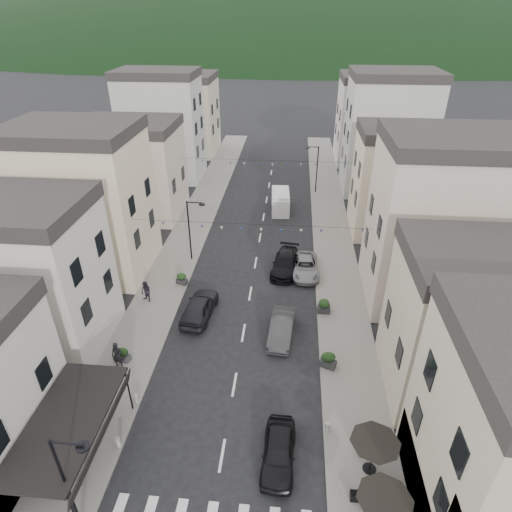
% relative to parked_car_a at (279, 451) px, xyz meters
% --- Properties ---
extents(sidewalk_left, '(4.00, 76.00, 0.12)m').
position_rel_parked_car_a_xyz_m(sidewalk_left, '(-10.53, 26.00, -0.67)').
color(sidewalk_left, slate).
rests_on(sidewalk_left, ground).
extents(sidewalk_right, '(4.00, 76.00, 0.12)m').
position_rel_parked_car_a_xyz_m(sidewalk_right, '(4.47, 26.00, -0.67)').
color(sidewalk_right, slate).
rests_on(sidewalk_right, ground).
extents(hill_backdrop, '(640.00, 360.00, 70.00)m').
position_rel_parked_car_a_xyz_m(hill_backdrop, '(-3.03, 294.00, -0.73)').
color(hill_backdrop, black).
rests_on(hill_backdrop, ground).
extents(boutique_awning, '(3.77, 7.50, 3.28)m').
position_rel_parked_car_a_xyz_m(boutique_awning, '(-10.28, -1.00, 2.38)').
color(boutique_awning, black).
rests_on(boutique_awning, ground).
extents(buildings_row_left, '(10.20, 54.16, 14.00)m').
position_rel_parked_car_a_xyz_m(buildings_row_left, '(-17.53, 31.75, 5.39)').
color(buildings_row_left, beige).
rests_on(buildings_row_left, ground).
extents(buildings_row_right, '(10.20, 54.16, 14.50)m').
position_rel_parked_car_a_xyz_m(buildings_row_right, '(11.47, 30.59, 5.59)').
color(buildings_row_right, '#B6A991').
rests_on(buildings_row_right, ground).
extents(cafe_terrace, '(2.50, 8.10, 2.53)m').
position_rel_parked_car_a_xyz_m(cafe_terrace, '(4.67, -3.20, 1.62)').
color(cafe_terrace, black).
rests_on(cafe_terrace, ground).
extents(streetlamp_left_near, '(1.70, 0.56, 6.00)m').
position_rel_parked_car_a_xyz_m(streetlamp_left_near, '(-8.85, -4.00, 2.97)').
color(streetlamp_left_near, black).
rests_on(streetlamp_left_near, ground).
extents(streetlamp_left_far, '(1.70, 0.56, 6.00)m').
position_rel_parked_car_a_xyz_m(streetlamp_left_far, '(-8.85, 20.00, 2.97)').
color(streetlamp_left_far, black).
rests_on(streetlamp_left_far, ground).
extents(streetlamp_right_far, '(1.70, 0.56, 6.00)m').
position_rel_parked_car_a_xyz_m(streetlamp_right_far, '(2.79, 38.00, 2.97)').
color(streetlamp_right_far, black).
rests_on(streetlamp_right_far, ground).
extents(bollards, '(11.66, 10.26, 0.60)m').
position_rel_parked_car_a_xyz_m(bollards, '(-3.03, -0.50, -0.31)').
color(bollards, gray).
rests_on(bollards, ground).
extents(bunting_near, '(19.00, 0.28, 0.62)m').
position_rel_parked_car_a_xyz_m(bunting_near, '(-3.03, 16.00, 4.92)').
color(bunting_near, black).
rests_on(bunting_near, ground).
extents(bunting_far, '(19.00, 0.28, 0.62)m').
position_rel_parked_car_a_xyz_m(bunting_far, '(-3.03, 32.00, 4.92)').
color(bunting_far, black).
rests_on(bunting_far, ground).
extents(parked_car_a, '(1.88, 4.35, 1.46)m').
position_rel_parked_car_a_xyz_m(parked_car_a, '(0.00, 0.00, 0.00)').
color(parked_car_a, black).
rests_on(parked_car_a, ground).
extents(parked_car_b, '(1.96, 4.71, 1.51)m').
position_rel_parked_car_a_xyz_m(parked_car_b, '(-0.23, 9.88, 0.03)').
color(parked_car_b, '#2E2E30').
rests_on(parked_car_b, ground).
extents(parked_car_c, '(2.51, 5.08, 1.39)m').
position_rel_parked_car_a_xyz_m(parked_car_c, '(1.57, 18.60, -0.04)').
color(parked_car_c, gray).
rests_on(parked_car_c, ground).
extents(parked_car_d, '(2.77, 5.51, 1.53)m').
position_rel_parked_car_a_xyz_m(parked_car_d, '(-0.23, 18.92, 0.04)').
color(parked_car_d, black).
rests_on(parked_car_d, ground).
extents(parked_car_e, '(2.51, 5.19, 1.71)m').
position_rel_parked_car_a_xyz_m(parked_car_e, '(-6.64, 11.71, 0.12)').
color(parked_car_e, black).
rests_on(parked_car_e, ground).
extents(delivery_van, '(2.29, 5.14, 2.41)m').
position_rel_parked_car_a_xyz_m(delivery_van, '(-1.23, 32.11, 0.45)').
color(delivery_van, silver).
rests_on(delivery_van, ground).
extents(pedestrian_a, '(0.73, 0.50, 1.95)m').
position_rel_parked_car_a_xyz_m(pedestrian_a, '(-10.88, 5.79, 0.36)').
color(pedestrian_a, black).
rests_on(pedestrian_a, sidewalk_left).
extents(pedestrian_b, '(1.11, 1.04, 1.82)m').
position_rel_parked_car_a_xyz_m(pedestrian_b, '(-11.26, 13.08, 0.30)').
color(pedestrian_b, black).
rests_on(pedestrian_b, sidewalk_left).
extents(planter_la, '(1.03, 0.74, 1.04)m').
position_rel_parked_car_a_xyz_m(planter_la, '(-10.78, 6.37, -0.11)').
color(planter_la, '#333335').
rests_on(planter_la, sidewalk_left).
extents(planter_lb, '(1.06, 0.82, 1.05)m').
position_rel_parked_car_a_xyz_m(planter_lb, '(-9.03, 15.76, -0.10)').
color(planter_lb, '#28282A').
rests_on(planter_lb, sidewalk_left).
extents(planter_ra, '(1.20, 0.94, 1.19)m').
position_rel_parked_car_a_xyz_m(planter_ra, '(2.97, 7.03, -0.04)').
color(planter_ra, '#2B2B2D').
rests_on(planter_ra, sidewalk_right).
extents(planter_rb, '(1.00, 0.57, 1.10)m').
position_rel_parked_car_a_xyz_m(planter_rb, '(2.97, 12.85, -0.08)').
color(planter_rb, '#29292C').
rests_on(planter_rb, sidewalk_right).
extents(planter_rc, '(1.02, 0.78, 1.01)m').
position_rel_parked_car_a_xyz_m(planter_rc, '(2.97, 13.18, -0.12)').
color(planter_rc, '#323234').
rests_on(planter_rc, sidewalk_right).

